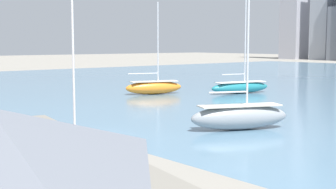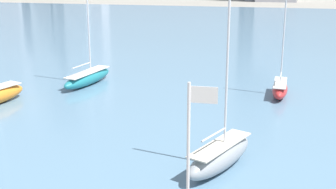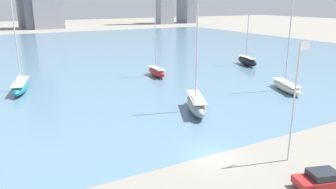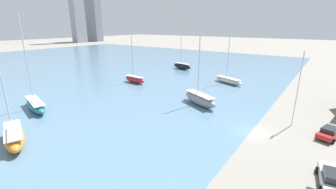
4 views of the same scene
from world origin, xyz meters
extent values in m
cube|color=slate|center=(0.00, 70.00, 0.00)|extent=(180.00, 140.00, 0.00)
cube|color=white|center=(6.13, -4.23, 10.45)|extent=(1.10, 0.03, 0.70)
ellipsoid|color=gray|center=(5.65, 11.17, 1.05)|extent=(5.49, 8.69, 2.09)
cube|color=beige|center=(5.65, 11.17, 2.04)|extent=(4.50, 7.12, 0.10)
cube|color=#2D2D33|center=(5.65, 11.17, 0.47)|extent=(0.79, 1.47, 0.94)
cylinder|color=silver|center=(5.92, 11.76, 7.96)|extent=(0.18, 0.18, 11.74)
cylinder|color=silver|center=(5.21, 10.22, 3.19)|extent=(1.54, 3.14, 0.14)
ellipsoid|color=#B72828|center=(10.79, 32.74, 0.84)|extent=(2.19, 6.91, 1.68)
cube|color=silver|center=(10.79, 32.74, 1.63)|extent=(1.79, 5.67, 0.10)
cube|color=#2D2D33|center=(10.79, 32.74, 0.38)|extent=(0.24, 1.23, 0.76)
cylinder|color=silver|center=(10.83, 33.25, 6.83)|extent=(0.18, 0.18, 10.28)
cylinder|color=silver|center=(10.75, 31.99, 2.78)|extent=(0.31, 2.54, 0.14)
ellipsoid|color=#1E757F|center=(-13.47, 33.27, 0.85)|extent=(4.31, 9.98, 1.70)
cube|color=silver|center=(-13.47, 33.27, 1.66)|extent=(3.54, 8.19, 0.10)
cube|color=#2D2D33|center=(-13.47, 33.27, 0.39)|extent=(0.56, 1.75, 0.77)
cylinder|color=silver|center=(-13.30, 33.99, 8.90)|extent=(0.18, 0.18, 14.39)
cylinder|color=silver|center=(-13.75, 32.08, 2.81)|extent=(1.05, 3.85, 0.14)
camera|label=1|loc=(31.30, -18.41, 7.18)|focal=50.00mm
camera|label=2|loc=(8.23, -22.20, 15.71)|focal=50.00mm
camera|label=3|loc=(-17.27, -22.81, 14.02)|focal=35.00mm
camera|label=4|loc=(-29.86, -7.16, 14.22)|focal=24.00mm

